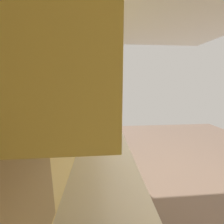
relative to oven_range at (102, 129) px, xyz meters
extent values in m
plane|color=brown|center=(-1.79, -1.22, -0.46)|extent=(6.86, 6.86, 0.00)
cube|color=#E9CA7B|center=(-1.79, 0.38, 0.93)|extent=(4.41, 0.12, 2.80)
cube|color=tan|center=(-2.11, 0.00, -0.03)|extent=(3.60, 0.64, 0.88)
cube|color=beige|center=(-2.11, 0.00, 0.42)|extent=(3.63, 0.67, 0.02)
cube|color=#332819|center=(-2.57, -0.32, -0.03)|extent=(0.01, 0.01, 0.81)
cube|color=#332819|center=(-2.11, -0.32, -0.03)|extent=(0.01, 0.01, 0.81)
cube|color=#332819|center=(-1.66, -0.32, -0.03)|extent=(0.01, 0.01, 0.81)
cube|color=#332819|center=(-1.21, -0.32, -0.03)|extent=(0.01, 0.01, 0.81)
cube|color=#332819|center=(-0.76, -0.32, -0.03)|extent=(0.01, 0.01, 0.81)
cube|color=tan|center=(-2.11, 0.15, 1.40)|extent=(2.58, 0.34, 0.61)
cube|color=#997A4C|center=(-3.29, 0.31, 0.84)|extent=(0.59, 0.02, 0.67)
cube|color=white|center=(-3.29, 0.32, 0.84)|extent=(0.53, 0.01, 0.61)
cube|color=#B7BABF|center=(0.00, 0.00, -0.02)|extent=(0.61, 0.64, 0.90)
cube|color=black|center=(0.00, -0.33, -0.06)|extent=(0.47, 0.01, 0.49)
cube|color=black|center=(0.00, 0.00, 0.44)|extent=(0.58, 0.61, 0.02)
cube|color=#B7BABF|center=(0.00, 0.30, 0.52)|extent=(0.58, 0.04, 0.18)
cylinder|color=#38383D|center=(-0.13, -0.12, 0.46)|extent=(0.11, 0.11, 0.01)
cylinder|color=#38383D|center=(0.13, -0.12, 0.46)|extent=(0.11, 0.11, 0.01)
cylinder|color=#38383D|center=(-0.13, 0.11, 0.46)|extent=(0.11, 0.11, 0.01)
cylinder|color=#38383D|center=(0.13, 0.11, 0.46)|extent=(0.11, 0.11, 0.01)
cube|color=white|center=(-1.28, 0.02, 0.59)|extent=(0.53, 0.39, 0.31)
cube|color=black|center=(-1.33, -0.18, 0.59)|extent=(0.33, 0.01, 0.22)
cube|color=#2D2D33|center=(-1.07, -0.18, 0.59)|extent=(0.10, 0.01, 0.22)
cylinder|color=#D84C47|center=(-0.63, -0.05, 0.46)|extent=(0.18, 0.18, 0.05)
cylinder|color=#C65247|center=(-0.63, -0.05, 0.47)|extent=(0.14, 0.14, 0.02)
camera|label=1|loc=(-3.69, 0.02, 1.26)|focal=21.89mm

